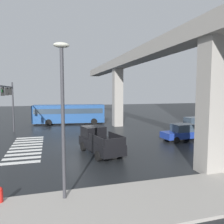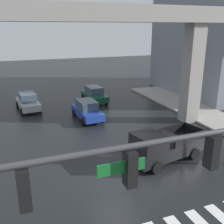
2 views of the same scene
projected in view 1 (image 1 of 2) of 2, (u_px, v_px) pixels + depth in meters
name	position (u px, v px, depth m)	size (l,w,h in m)	color
ground_plane	(79.00, 144.00, 21.23)	(120.00, 120.00, 0.00)	black
crosswalk_stripes	(26.00, 148.00, 19.92)	(9.35, 2.80, 0.01)	silver
elevated_overpass	(146.00, 62.00, 22.36)	(53.25, 1.87, 9.55)	#9E9991
sidewalk_east	(156.00, 200.00, 10.22)	(4.00, 36.00, 0.15)	#9E9991
pickup_truck	(99.00, 141.00, 18.08)	(5.39, 2.93, 2.08)	black
city_bus	(69.00, 113.00, 34.10)	(3.82, 11.03, 2.99)	#234C8C
sedan_silver	(193.00, 124.00, 28.70)	(2.32, 4.47, 1.72)	#A8AAAF
sedan_blue	(182.00, 132.00, 22.76)	(2.18, 4.41, 1.72)	#1E3899
traffic_signal_mast	(7.00, 95.00, 23.51)	(10.89, 0.32, 6.20)	#38383D
street_lamp_near_corner	(63.00, 104.00, 9.82)	(0.44, 0.70, 7.24)	#38383D
fire_hydrant	(0.00, 196.00, 9.83)	(0.24, 0.24, 0.85)	red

